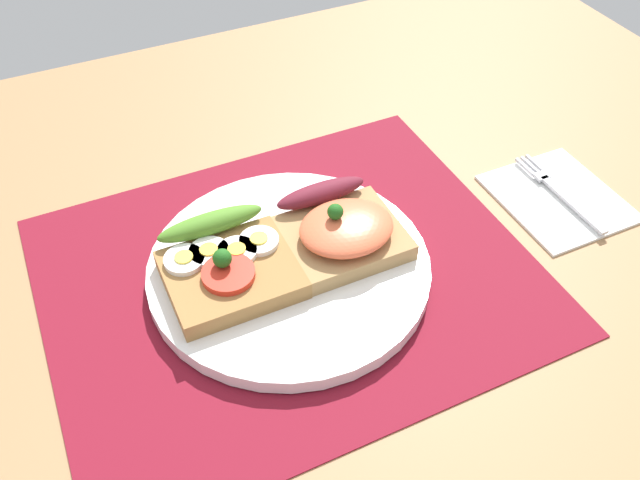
% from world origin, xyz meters
% --- Properties ---
extents(ground_plane, '(1.20, 0.90, 0.03)m').
position_xyz_m(ground_plane, '(0.00, 0.00, -0.02)').
color(ground_plane, '#996F47').
extents(placemat, '(0.42, 0.35, 0.00)m').
position_xyz_m(placemat, '(0.00, 0.00, 0.00)').
color(placemat, maroon).
rests_on(placemat, ground_plane).
extents(plate, '(0.25, 0.25, 0.01)m').
position_xyz_m(plate, '(0.00, 0.00, 0.01)').
color(plate, white).
rests_on(plate, placemat).
extents(sandwich_egg_tomato, '(0.11, 0.11, 0.04)m').
position_xyz_m(sandwich_egg_tomato, '(-0.05, 0.01, 0.03)').
color(sandwich_egg_tomato, olive).
rests_on(sandwich_egg_tomato, plate).
extents(sandwich_salmon, '(0.10, 0.10, 0.05)m').
position_xyz_m(sandwich_salmon, '(0.05, 0.00, 0.03)').
color(sandwich_salmon, '#A57F4E').
rests_on(sandwich_salmon, plate).
extents(napkin, '(0.11, 0.13, 0.01)m').
position_xyz_m(napkin, '(0.28, -0.02, 0.00)').
color(napkin, white).
rests_on(napkin, ground_plane).
extents(fork, '(0.02, 0.13, 0.00)m').
position_xyz_m(fork, '(0.28, -0.02, 0.01)').
color(fork, '#B7B7BC').
rests_on(fork, napkin).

